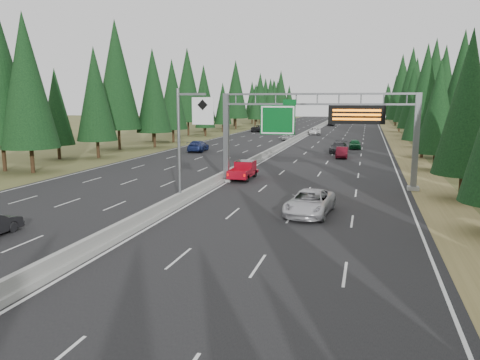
% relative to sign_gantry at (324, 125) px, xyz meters
% --- Properties ---
extents(road, '(32.00, 260.00, 0.08)m').
position_rel_sign_gantry_xyz_m(road, '(-8.92, 45.12, -5.23)').
color(road, black).
rests_on(road, ground).
extents(shoulder_right, '(3.60, 260.00, 0.06)m').
position_rel_sign_gantry_xyz_m(shoulder_right, '(8.88, 45.12, -5.24)').
color(shoulder_right, olive).
rests_on(shoulder_right, ground).
extents(shoulder_left, '(3.60, 260.00, 0.06)m').
position_rel_sign_gantry_xyz_m(shoulder_left, '(-26.72, 45.12, -5.24)').
color(shoulder_left, '#4A4F25').
rests_on(shoulder_left, ground).
extents(median_barrier, '(0.70, 260.00, 0.85)m').
position_rel_sign_gantry_xyz_m(median_barrier, '(-8.92, 45.12, -4.85)').
color(median_barrier, gray).
rests_on(median_barrier, road).
extents(sign_gantry, '(16.75, 0.98, 7.80)m').
position_rel_sign_gantry_xyz_m(sign_gantry, '(0.00, 0.00, 0.00)').
color(sign_gantry, slate).
rests_on(sign_gantry, road).
extents(hov_sign_pole, '(2.80, 0.50, 8.00)m').
position_rel_sign_gantry_xyz_m(hov_sign_pole, '(-8.33, -9.92, -0.54)').
color(hov_sign_pole, slate).
rests_on(hov_sign_pole, road).
extents(tree_row_right, '(11.76, 242.64, 18.87)m').
position_rel_sign_gantry_xyz_m(tree_row_right, '(13.43, 41.79, 3.93)').
color(tree_row_right, black).
rests_on(tree_row_right, ground).
extents(tree_row_left, '(11.13, 240.98, 18.94)m').
position_rel_sign_gantry_xyz_m(tree_row_left, '(-31.05, 32.52, 4.01)').
color(tree_row_left, black).
rests_on(tree_row_left, ground).
extents(silver_minivan, '(3.07, 5.74, 1.53)m').
position_rel_sign_gantry_xyz_m(silver_minivan, '(0.14, -10.31, -4.42)').
color(silver_minivan, '#BDBCC1').
rests_on(silver_minivan, road).
extents(red_pickup, '(1.78, 4.98, 1.62)m').
position_rel_sign_gantry_xyz_m(red_pickup, '(-7.42, 2.09, -4.29)').
color(red_pickup, black).
rests_on(red_pickup, road).
extents(car_ahead_green, '(1.94, 4.27, 1.42)m').
position_rel_sign_gantry_xyz_m(car_ahead_green, '(1.78, 32.79, -4.48)').
color(car_ahead_green, '#114E27').
rests_on(car_ahead_green, road).
extents(car_ahead_dkred, '(1.50, 4.14, 1.36)m').
position_rel_sign_gantry_xyz_m(car_ahead_dkred, '(0.50, 20.77, -4.51)').
color(car_ahead_dkred, '#540C18').
rests_on(car_ahead_dkred, road).
extents(car_ahead_dkgrey, '(2.46, 5.25, 1.48)m').
position_rel_sign_gantry_xyz_m(car_ahead_dkgrey, '(-0.25, 26.55, -4.45)').
color(car_ahead_dkgrey, black).
rests_on(car_ahead_dkgrey, road).
extents(car_ahead_white, '(2.86, 5.44, 1.46)m').
position_rel_sign_gantry_xyz_m(car_ahead_white, '(-7.33, 61.29, -4.46)').
color(car_ahead_white, white).
rests_on(car_ahead_white, road).
extents(car_ahead_far, '(2.03, 4.17, 1.37)m').
position_rel_sign_gantry_xyz_m(car_ahead_far, '(-6.53, 96.64, -4.50)').
color(car_ahead_far, black).
rests_on(car_ahead_far, road).
extents(car_onc_blue, '(2.73, 5.58, 1.56)m').
position_rel_sign_gantry_xyz_m(car_onc_blue, '(-19.73, 23.03, -4.41)').
color(car_onc_blue, navy).
rests_on(car_onc_blue, road).
extents(car_onc_white, '(2.02, 4.83, 1.63)m').
position_rel_sign_gantry_xyz_m(car_onc_white, '(-10.42, 45.69, -4.37)').
color(car_onc_white, '#BCBCBC').
rests_on(car_onc_white, road).
extents(car_onc_far, '(2.90, 5.69, 1.54)m').
position_rel_sign_gantry_xyz_m(car_onc_far, '(-20.88, 67.07, -4.42)').
color(car_onc_far, black).
rests_on(car_onc_far, road).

